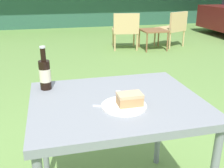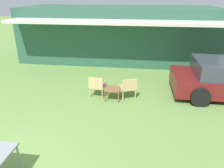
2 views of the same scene
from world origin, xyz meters
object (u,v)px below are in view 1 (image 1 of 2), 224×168
at_px(wicker_chair_plain, 173,27).
at_px(garden_side_table, 153,32).
at_px(wicker_chair_cushioned, 125,29).
at_px(patio_table, 116,111).
at_px(cola_bottle_near, 45,74).
at_px(cake_on_plate, 127,102).

height_order(wicker_chair_plain, garden_side_table, wicker_chair_plain).
bearing_deg(wicker_chair_plain, garden_side_table, -7.67).
xyz_separation_m(wicker_chair_cushioned, patio_table, (-1.26, -4.06, 0.21)).
relative_size(garden_side_table, cola_bottle_near, 2.04).
bearing_deg(cola_bottle_near, patio_table, -34.06).
height_order(patio_table, cola_bottle_near, cola_bottle_near).
bearing_deg(cola_bottle_near, wicker_chair_plain, 54.80).
xyz_separation_m(wicker_chair_cushioned, cake_on_plate, (-1.23, -4.16, 0.31)).
bearing_deg(patio_table, wicker_chair_cushioned, 72.83).
xyz_separation_m(wicker_chair_cushioned, garden_side_table, (0.56, -0.17, -0.06)).
height_order(garden_side_table, cake_on_plate, cake_on_plate).
bearing_deg(wicker_chair_cushioned, wicker_chair_plain, -171.37).
bearing_deg(wicker_chair_cushioned, garden_side_table, 172.65).
bearing_deg(garden_side_table, wicker_chair_plain, 16.96).
distance_m(wicker_chair_cushioned, patio_table, 4.26).
xyz_separation_m(wicker_chair_cushioned, wicker_chair_plain, (1.07, -0.01, 0.00)).
relative_size(wicker_chair_cushioned, patio_table, 0.84).
relative_size(wicker_chair_cushioned, garden_side_table, 1.47).
bearing_deg(garden_side_table, cola_bottle_near, -120.81).
distance_m(wicker_chair_plain, patio_table, 4.67).
distance_m(wicker_chair_plain, cake_on_plate, 4.75).
bearing_deg(wicker_chair_cushioned, patio_table, 82.24).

